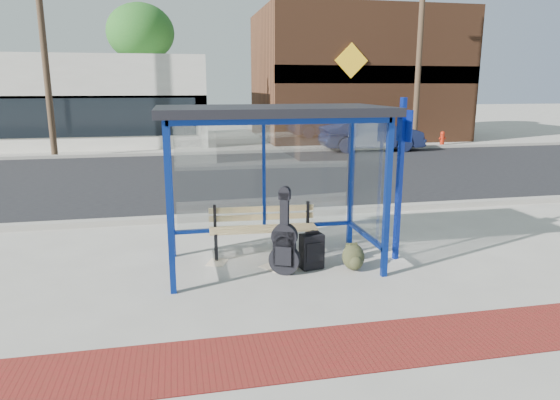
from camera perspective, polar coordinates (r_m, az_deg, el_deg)
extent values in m
plane|color=#B2ADA0|center=(7.76, -0.82, -7.50)|extent=(120.00, 120.00, 0.00)
cube|color=maroon|center=(5.46, 4.60, -16.81)|extent=(60.00, 1.00, 0.01)
cube|color=gray|center=(10.48, -3.84, -1.73)|extent=(60.00, 0.25, 0.12)
cube|color=black|center=(15.44, -6.48, 2.77)|extent=(60.00, 10.00, 0.00)
cube|color=gray|center=(20.46, -7.84, 5.40)|extent=(60.00, 0.25, 0.12)
cube|color=#B2ADA0|center=(22.35, -8.19, 5.87)|extent=(60.00, 4.00, 0.01)
cube|color=navy|center=(6.58, -12.52, -1.09)|extent=(0.08, 0.08, 2.30)
cube|color=navy|center=(7.18, 12.15, 0.09)|extent=(0.08, 0.08, 2.30)
cube|color=navy|center=(8.04, -12.43, 1.45)|extent=(0.08, 0.08, 2.30)
cube|color=navy|center=(8.54, 8.12, 2.29)|extent=(0.08, 0.08, 2.30)
cube|color=navy|center=(8.02, -1.91, 9.72)|extent=(3.00, 0.08, 0.08)
cube|color=navy|center=(6.55, 0.38, 9.00)|extent=(3.00, 0.08, 0.08)
cube|color=navy|center=(7.16, -12.91, 9.01)|extent=(0.08, 1.50, 0.08)
cube|color=navy|center=(7.71, 10.29, 9.39)|extent=(0.08, 1.50, 0.08)
cube|color=navy|center=(8.34, -1.81, -3.15)|extent=(3.00, 0.08, 0.06)
cube|color=navy|center=(7.51, -12.19, -5.29)|extent=(0.08, 1.50, 0.06)
cube|color=navy|center=(8.04, 9.75, -3.96)|extent=(0.08, 1.50, 0.06)
cube|color=navy|center=(8.12, -1.86, 3.30)|extent=(0.05, 0.05, 1.90)
cube|color=silver|center=(8.13, -1.86, 3.02)|extent=(2.84, 0.01, 1.82)
cube|color=silver|center=(7.28, -12.53, 1.54)|extent=(0.02, 1.34, 1.82)
cube|color=silver|center=(7.82, 10.01, 2.44)|extent=(0.02, 1.34, 1.82)
cube|color=black|center=(7.28, -0.88, 10.18)|extent=(3.30, 1.80, 0.12)
cube|color=silver|center=(26.28, -29.08, 9.82)|extent=(18.00, 6.00, 4.00)
cube|color=#59331E|center=(27.30, 8.58, 13.85)|extent=(10.00, 7.00, 6.40)
cube|color=black|center=(24.09, 11.48, 13.88)|extent=(10.00, 0.10, 0.80)
cube|color=yellow|center=(23.48, 8.15, 15.50)|extent=(1.56, 0.06, 1.56)
cylinder|color=#4C3826|center=(29.19, -15.30, 12.11)|extent=(0.36, 0.36, 5.00)
ellipsoid|color=#175319|center=(29.32, -15.66, 17.97)|extent=(3.60, 3.60, 3.06)
cylinder|color=#4C3826|center=(32.27, 14.03, 12.22)|extent=(0.36, 0.36, 5.00)
ellipsoid|color=#175319|center=(32.39, 14.33, 17.52)|extent=(3.60, 3.60, 3.06)
cylinder|color=#4C3826|center=(21.09, -25.35, 15.27)|extent=(0.24, 0.24, 8.00)
cylinder|color=#4C3826|center=(23.05, 15.62, 15.71)|extent=(0.24, 0.24, 8.00)
cube|color=black|center=(7.96, -7.30, -5.41)|extent=(0.05, 0.05, 0.44)
cube|color=black|center=(8.26, -7.42, -3.32)|extent=(0.05, 0.05, 0.82)
cube|color=black|center=(8.14, -7.34, -5.00)|extent=(0.07, 0.39, 0.05)
cube|color=black|center=(8.14, 3.71, -4.91)|extent=(0.05, 0.05, 0.44)
cube|color=black|center=(8.44, 3.17, -2.88)|extent=(0.05, 0.05, 0.82)
cube|color=black|center=(8.32, 3.42, -4.51)|extent=(0.07, 0.39, 0.05)
cube|color=#D4B47A|center=(7.98, -1.77, -3.63)|extent=(1.75, 0.17, 0.03)
cube|color=#D4B47A|center=(8.08, -1.87, -3.41)|extent=(1.75, 0.17, 0.03)
cube|color=#D4B47A|center=(8.18, -1.96, -3.21)|extent=(1.75, 0.17, 0.03)
cube|color=#D4B47A|center=(8.28, -2.05, -3.00)|extent=(1.75, 0.17, 0.03)
cube|color=#D4B47A|center=(8.28, -2.09, -1.96)|extent=(1.74, 0.11, 0.10)
cube|color=#D4B47A|center=(8.25, -2.10, -1.05)|extent=(1.74, 0.11, 0.10)
cylinder|color=black|center=(7.35, 0.51, -6.80)|extent=(0.46, 0.31, 0.45)
cylinder|color=black|center=(7.24, 0.52, -4.16)|extent=(0.40, 0.27, 0.38)
cube|color=black|center=(7.30, 0.51, -5.53)|extent=(0.35, 0.25, 0.54)
cube|color=black|center=(7.14, 0.52, -1.35)|extent=(0.15, 0.15, 0.54)
cube|color=black|center=(7.09, 0.53, 0.51)|extent=(0.19, 0.17, 0.11)
cube|color=black|center=(7.57, 3.63, -5.86)|extent=(0.37, 0.27, 0.53)
cylinder|color=black|center=(7.60, 2.75, -7.76)|extent=(0.08, 0.20, 0.05)
cylinder|color=black|center=(7.70, 4.45, -7.50)|extent=(0.08, 0.20, 0.05)
cube|color=black|center=(7.48, 3.66, -3.73)|extent=(0.22, 0.08, 0.04)
cube|color=black|center=(7.47, 4.00, -6.01)|extent=(0.27, 0.06, 0.29)
ellipsoid|color=#30321B|center=(7.62, 8.38, -6.44)|extent=(0.35, 0.25, 0.40)
ellipsoid|color=#30321B|center=(7.52, 8.68, -7.14)|extent=(0.20, 0.14, 0.21)
cube|color=#30321B|center=(7.57, 8.37, -5.03)|extent=(0.11, 0.05, 0.03)
cube|color=navy|center=(7.94, 13.48, 2.14)|extent=(0.09, 0.09, 2.54)
cube|color=navy|center=(7.87, 14.06, 8.23)|extent=(0.12, 0.31, 0.48)
cube|color=white|center=(7.95, -7.20, -7.08)|extent=(0.39, 0.43, 0.01)
cube|color=white|center=(7.68, -0.55, -7.69)|extent=(0.50, 0.52, 0.01)
cube|color=white|center=(7.70, 0.81, -7.64)|extent=(0.43, 0.46, 0.01)
imported|color=#182043|center=(21.60, 10.43, 7.43)|extent=(4.34, 1.63, 1.42)
cylinder|color=#B5210C|center=(23.89, 18.04, 6.49)|extent=(0.19, 0.19, 0.56)
sphere|color=#B5210C|center=(23.86, 18.09, 7.23)|extent=(0.21, 0.21, 0.21)
cylinder|color=#B5210C|center=(23.88, 18.06, 6.72)|extent=(0.31, 0.12, 0.09)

